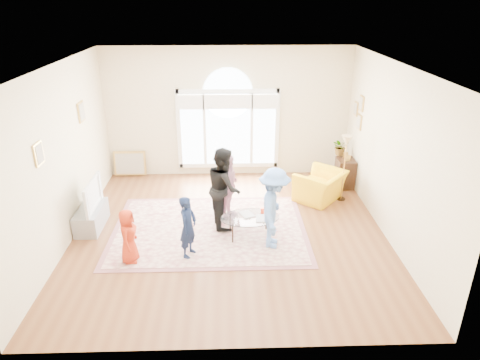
{
  "coord_description": "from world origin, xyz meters",
  "views": [
    {
      "loc": [
        -0.03,
        -7.27,
        4.3
      ],
      "look_at": [
        0.21,
        0.3,
        0.98
      ],
      "focal_mm": 32.0,
      "sensor_mm": 36.0,
      "label": 1
    }
  ],
  "objects_px": {
    "armchair": "(320,186)",
    "tv_console": "(91,217)",
    "area_rug": "(210,229)",
    "television": "(88,195)",
    "coffee_table": "(250,218)"
  },
  "relations": [
    {
      "from": "area_rug",
      "to": "television",
      "type": "distance_m",
      "value": 2.45
    },
    {
      "from": "area_rug",
      "to": "television",
      "type": "xyz_separation_m",
      "value": [
        -2.34,
        0.18,
        0.7
      ]
    },
    {
      "from": "coffee_table",
      "to": "armchair",
      "type": "bearing_deg",
      "value": 37.52
    },
    {
      "from": "area_rug",
      "to": "armchair",
      "type": "xyz_separation_m",
      "value": [
        2.45,
        1.28,
        0.32
      ]
    },
    {
      "from": "tv_console",
      "to": "armchair",
      "type": "xyz_separation_m",
      "value": [
        4.8,
        1.1,
        0.12
      ]
    },
    {
      "from": "tv_console",
      "to": "coffee_table",
      "type": "height_order",
      "value": "coffee_table"
    },
    {
      "from": "television",
      "to": "armchair",
      "type": "relative_size",
      "value": 0.99
    },
    {
      "from": "television",
      "to": "coffee_table",
      "type": "height_order",
      "value": "television"
    },
    {
      "from": "armchair",
      "to": "tv_console",
      "type": "bearing_deg",
      "value": -36.46
    },
    {
      "from": "area_rug",
      "to": "tv_console",
      "type": "relative_size",
      "value": 3.6
    },
    {
      "from": "area_rug",
      "to": "armchair",
      "type": "relative_size",
      "value": 3.51
    },
    {
      "from": "area_rug",
      "to": "coffee_table",
      "type": "distance_m",
      "value": 0.92
    },
    {
      "from": "area_rug",
      "to": "coffee_table",
      "type": "bearing_deg",
      "value": -19.48
    },
    {
      "from": "tv_console",
      "to": "television",
      "type": "distance_m",
      "value": 0.5
    },
    {
      "from": "tv_console",
      "to": "armchair",
      "type": "height_order",
      "value": "armchair"
    }
  ]
}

